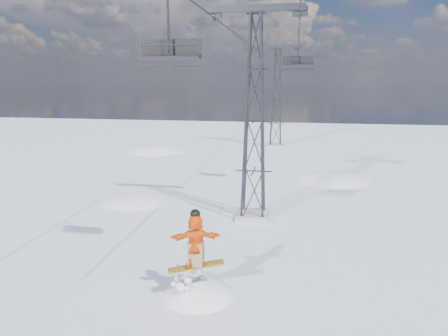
{
  "coord_description": "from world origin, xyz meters",
  "views": [
    {
      "loc": [
        2.94,
        -13.51,
        7.73
      ],
      "look_at": [
        0.0,
        3.08,
        3.97
      ],
      "focal_mm": 32.0,
      "sensor_mm": 36.0,
      "label": 1
    }
  ],
  "objects_px": {
    "lift_tower_near": "(254,122)",
    "snowboarder_jump": "(199,333)",
    "lift_chair_near": "(170,51)",
    "lift_tower_far": "(276,99)"
  },
  "relations": [
    {
      "from": "lift_tower_near",
      "to": "snowboarder_jump",
      "type": "bearing_deg",
      "value": -97.27
    },
    {
      "from": "snowboarder_jump",
      "to": "lift_tower_near",
      "type": "bearing_deg",
      "value": 82.73
    },
    {
      "from": "snowboarder_jump",
      "to": "lift_chair_near",
      "type": "xyz_separation_m",
      "value": [
        -1.1,
        0.85,
        10.28
      ]
    },
    {
      "from": "lift_tower_near",
      "to": "snowboarder_jump",
      "type": "distance_m",
      "value": 11.18
    },
    {
      "from": "lift_tower_near",
      "to": "lift_chair_near",
      "type": "distance_m",
      "value": 8.67
    },
    {
      "from": "lift_tower_near",
      "to": "lift_chair_near",
      "type": "relative_size",
      "value": 4.23
    },
    {
      "from": "lift_tower_near",
      "to": "lift_tower_far",
      "type": "xyz_separation_m",
      "value": [
        0.0,
        25.0,
        0.0
      ]
    },
    {
      "from": "lift_tower_far",
      "to": "lift_tower_near",
      "type": "bearing_deg",
      "value": -90.0
    },
    {
      "from": "lift_tower_far",
      "to": "snowboarder_jump",
      "type": "relative_size",
      "value": 1.56
    },
    {
      "from": "lift_tower_far",
      "to": "snowboarder_jump",
      "type": "distance_m",
      "value": 34.35
    }
  ]
}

